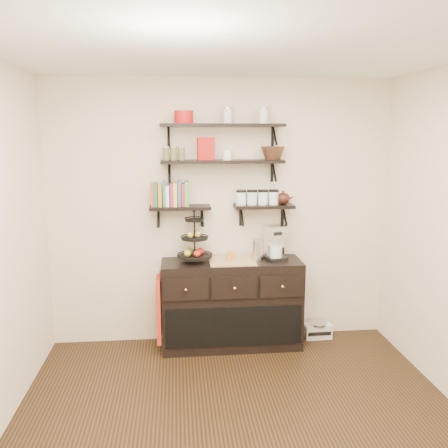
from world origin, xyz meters
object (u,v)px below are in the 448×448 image
fruit_stand (195,245)px  radio (318,330)px  sideboard (232,304)px  coffee_maker (275,243)px

fruit_stand → radio: 1.64m
sideboard → fruit_stand: bearing=179.4°
sideboard → coffee_maker: 0.76m
sideboard → coffee_maker: (0.45, 0.02, 0.62)m
sideboard → radio: 1.01m
sideboard → coffee_maker: coffee_maker is taller
sideboard → fruit_stand: 0.72m
fruit_stand → radio: size_ratio=1.75×
sideboard → fruit_stand: (-0.37, 0.00, 0.62)m
radio → fruit_stand: bearing=-178.0°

